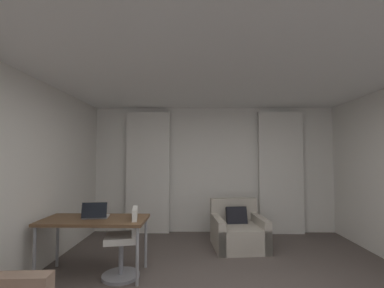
{
  "coord_description": "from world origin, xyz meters",
  "views": [
    {
      "loc": [
        -0.36,
        -2.54,
        1.55
      ],
      "look_at": [
        -0.43,
        1.45,
        1.75
      ],
      "focal_mm": 24.53,
      "sensor_mm": 36.0,
      "label": 1
    }
  ],
  "objects_px": {
    "desk_chair": "(124,246)",
    "laptop": "(96,215)",
    "desk": "(95,223)",
    "armchair": "(238,232)"
  },
  "relations": [
    {
      "from": "desk",
      "to": "desk_chair",
      "type": "distance_m",
      "value": 0.5
    },
    {
      "from": "desk",
      "to": "desk_chair",
      "type": "relative_size",
      "value": 1.55
    },
    {
      "from": "desk",
      "to": "desk_chair",
      "type": "xyz_separation_m",
      "value": [
        0.41,
        -0.04,
        -0.28
      ]
    },
    {
      "from": "desk_chair",
      "to": "laptop",
      "type": "bearing_deg",
      "value": 170.48
    },
    {
      "from": "armchair",
      "to": "laptop",
      "type": "xyz_separation_m",
      "value": [
        -2.07,
        -1.09,
        0.52
      ]
    },
    {
      "from": "laptop",
      "to": "armchair",
      "type": "bearing_deg",
      "value": 27.69
    },
    {
      "from": "armchair",
      "to": "desk_chair",
      "type": "height_order",
      "value": "desk_chair"
    },
    {
      "from": "desk",
      "to": "laptop",
      "type": "height_order",
      "value": "laptop"
    },
    {
      "from": "desk_chair",
      "to": "laptop",
      "type": "xyz_separation_m",
      "value": [
        -0.41,
        0.07,
        0.39
      ]
    },
    {
      "from": "desk",
      "to": "laptop",
      "type": "distance_m",
      "value": 0.11
    }
  ]
}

